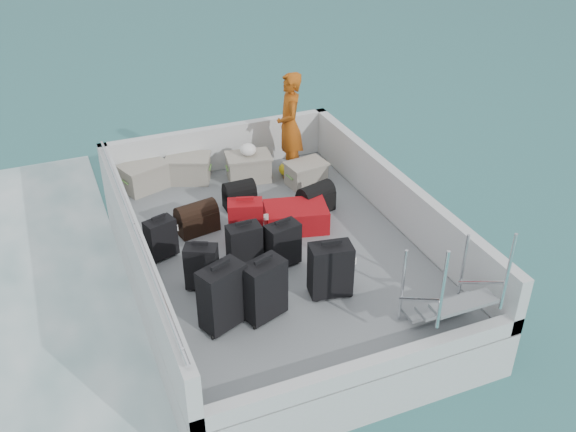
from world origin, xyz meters
The scene contains 23 objects.
ground centered at (0.00, 0.00, 0.00)m, with size 160.00×160.00×0.00m, color #185655.
ferry_hull centered at (0.00, 0.00, 0.30)m, with size 3.60×5.00×0.60m, color silver.
deck centered at (0.00, 0.00, 0.61)m, with size 3.30×4.70×0.02m, color gray.
deck_fittings centered at (0.35, -0.32, 0.99)m, with size 3.60×5.00×0.90m.
suitcase_0 centered at (-1.07, -1.17, 0.99)m, with size 0.48×0.27×0.75m, color black.
suitcase_1 centered at (-1.10, -0.45, 0.90)m, with size 0.37×0.21×0.56m, color black.
suitcase_2 centered at (-1.39, 0.36, 0.88)m, with size 0.36×0.22×0.52m, color black.
suitcase_3 centered at (-0.62, -1.20, 0.97)m, with size 0.46×0.27×0.70m, color black.
suitcase_4 centered at (-0.52, -0.26, 0.92)m, with size 0.40×0.24×0.59m, color black.
suitcase_5 centered at (-0.32, 0.25, 0.92)m, with size 0.44×0.26×0.61m, color #9A0B12.
suitcase_6 centered at (0.21, -1.11, 0.95)m, with size 0.47×0.28×0.65m, color black.
suitcase_7 centered at (-0.07, -0.38, 0.91)m, with size 0.41×0.23×0.57m, color black.
suitcase_8 centered at (0.41, 0.35, 0.78)m, with size 0.54×0.82×0.32m, color #9A0B12.
duffel_0 centered at (-0.83, 0.77, 0.78)m, with size 0.53×0.30×0.32m, color black, non-canonical shape.
duffel_1 centered at (-0.11, 1.13, 0.78)m, with size 0.42×0.30×0.32m, color black, non-canonical shape.
duffel_2 centered at (0.84, 0.64, 0.78)m, with size 0.50×0.30×0.32m, color black, non-canonical shape.
crate_0 centered at (-1.22, 2.20, 0.81)m, with size 0.62×0.43×0.37m, color gray.
crate_1 centered at (-0.56, 2.20, 0.81)m, with size 0.61×0.42×0.37m, color gray.
crate_2 centered at (0.29, 1.89, 0.81)m, with size 0.62×0.43×0.38m, color gray.
crate_3 centered at (1.03, 1.41, 0.78)m, with size 0.54×0.37×0.33m, color gray.
yellow_bag centered at (0.89, 1.79, 0.73)m, with size 0.28×0.26×0.22m, color yellow.
white_bag centered at (0.29, 1.89, 1.09)m, with size 0.24×0.24×0.18m, color white.
passenger centered at (0.93, 1.81, 1.43)m, with size 0.60×0.38×1.61m, color orange.
Camera 1 is at (-2.46, -6.33, 5.20)m, focal length 40.00 mm.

